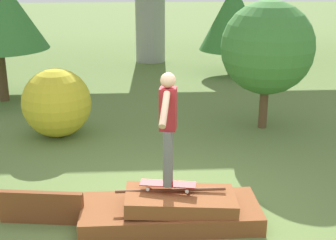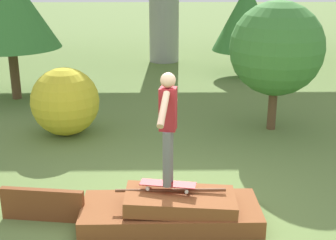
{
  "view_description": "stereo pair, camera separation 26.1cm",
  "coord_description": "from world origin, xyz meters",
  "px_view_note": "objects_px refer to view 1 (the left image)",
  "views": [
    {
      "loc": [
        -0.39,
        -5.95,
        3.57
      ],
      "look_at": [
        -0.04,
        -0.0,
        1.56
      ],
      "focal_mm": 50.0,
      "sensor_mm": 36.0,
      "label": 1
    },
    {
      "loc": [
        -0.13,
        -5.96,
        3.57
      ],
      "look_at": [
        -0.04,
        -0.0,
        1.56
      ],
      "focal_mm": 50.0,
      "sensor_mm": 36.0,
      "label": 2
    }
  ],
  "objects_px": {
    "skateboard": "(168,184)",
    "tree_mid_back": "(267,48)",
    "skater": "(168,121)",
    "tree_behind_left": "(233,17)",
    "bush_yellow_flowering": "(57,103)"
  },
  "relations": [
    {
      "from": "skateboard",
      "to": "tree_mid_back",
      "type": "bearing_deg",
      "value": 58.97
    },
    {
      "from": "skater",
      "to": "tree_mid_back",
      "type": "relative_size",
      "value": 0.56
    },
    {
      "from": "skateboard",
      "to": "tree_behind_left",
      "type": "xyz_separation_m",
      "value": [
        2.67,
        9.3,
        1.29
      ]
    },
    {
      "from": "skateboard",
      "to": "bush_yellow_flowering",
      "type": "distance_m",
      "value": 4.3
    },
    {
      "from": "skateboard",
      "to": "tree_mid_back",
      "type": "distance_m",
      "value": 4.8
    },
    {
      "from": "tree_behind_left",
      "to": "tree_mid_back",
      "type": "height_order",
      "value": "tree_behind_left"
    },
    {
      "from": "tree_behind_left",
      "to": "skateboard",
      "type": "bearing_deg",
      "value": -105.99
    },
    {
      "from": "skater",
      "to": "bush_yellow_flowering",
      "type": "bearing_deg",
      "value": 120.07
    },
    {
      "from": "skater",
      "to": "tree_behind_left",
      "type": "bearing_deg",
      "value": 74.01
    },
    {
      "from": "tree_behind_left",
      "to": "bush_yellow_flowering",
      "type": "relative_size",
      "value": 2.01
    },
    {
      "from": "skater",
      "to": "tree_behind_left",
      "type": "xyz_separation_m",
      "value": [
        2.67,
        9.3,
        0.35
      ]
    },
    {
      "from": "tree_behind_left",
      "to": "tree_mid_back",
      "type": "relative_size",
      "value": 1.04
    },
    {
      "from": "skateboard",
      "to": "bush_yellow_flowering",
      "type": "relative_size",
      "value": 0.55
    },
    {
      "from": "skater",
      "to": "bush_yellow_flowering",
      "type": "height_order",
      "value": "skater"
    },
    {
      "from": "tree_mid_back",
      "to": "bush_yellow_flowering",
      "type": "relative_size",
      "value": 1.93
    }
  ]
}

